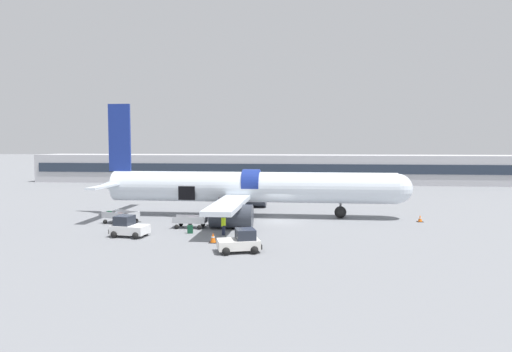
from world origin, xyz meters
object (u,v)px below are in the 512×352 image
(airplane, at_px, (247,189))
(suitcase_on_tarmac_upright, at_px, (190,229))
(ground_crew_loader_a, at_px, (222,214))
(baggage_cart_queued, at_px, (121,217))
(ground_crew_loader_b, at_px, (244,214))
(baggage_tug_lead, at_px, (240,242))
(ground_crew_driver, at_px, (224,225))
(baggage_tug_mid, at_px, (128,228))
(baggage_cart_loading, at_px, (191,222))

(airplane, bearing_deg, suitcase_on_tarmac_upright, -110.69)
(airplane, bearing_deg, ground_crew_loader_a, -110.84)
(ground_crew_loader_a, relative_size, suitcase_on_tarmac_upright, 2.19)
(ground_crew_loader_a, bearing_deg, baggage_cart_queued, -175.19)
(ground_crew_loader_a, bearing_deg, ground_crew_loader_b, 7.16)
(baggage_tug_lead, height_order, suitcase_on_tarmac_upright, baggage_tug_lead)
(ground_crew_loader_b, distance_m, ground_crew_driver, 5.51)
(ground_crew_loader_a, distance_m, ground_crew_loader_b, 2.07)
(baggage_tug_lead, relative_size, ground_crew_loader_a, 1.85)
(baggage_tug_mid, relative_size, baggage_cart_loading, 0.81)
(baggage_tug_lead, relative_size, baggage_cart_queued, 0.81)
(airplane, relative_size, baggage_tug_mid, 10.39)
(suitcase_on_tarmac_upright, bearing_deg, baggage_cart_loading, 103.14)
(baggage_tug_lead, height_order, ground_crew_driver, ground_crew_driver)
(baggage_tug_lead, relative_size, ground_crew_loader_b, 1.98)
(baggage_tug_mid, bearing_deg, baggage_tug_lead, -23.22)
(baggage_tug_lead, bearing_deg, baggage_cart_loading, 124.08)
(baggage_tug_lead, bearing_deg, baggage_cart_queued, 142.23)
(suitcase_on_tarmac_upright, bearing_deg, baggage_cart_queued, 152.72)
(ground_crew_loader_b, distance_m, suitcase_on_tarmac_upright, 6.36)
(airplane, relative_size, ground_crew_loader_b, 19.34)
(airplane, xyz_separation_m, baggage_cart_queued, (-11.26, -5.39, -2.29))
(baggage_tug_lead, distance_m, ground_crew_loader_b, 11.10)
(baggage_cart_loading, relative_size, suitcase_on_tarmac_upright, 4.71)
(ground_crew_loader_b, bearing_deg, airplane, 93.99)
(baggage_tug_mid, height_order, ground_crew_driver, baggage_tug_mid)
(airplane, height_order, baggage_cart_loading, airplane)
(ground_crew_loader_a, height_order, ground_crew_driver, ground_crew_loader_a)
(baggage_cart_loading, distance_m, ground_crew_loader_b, 5.13)
(ground_crew_loader_b, bearing_deg, ground_crew_loader_a, -172.84)
(ground_crew_loader_b, bearing_deg, baggage_cart_loading, -149.63)
(ground_crew_loader_a, xyz_separation_m, ground_crew_loader_b, (2.05, 0.26, -0.06))
(baggage_tug_mid, bearing_deg, ground_crew_driver, 10.47)
(baggage_tug_mid, relative_size, ground_crew_driver, 1.88)
(airplane, height_order, baggage_cart_queued, airplane)
(baggage_tug_lead, bearing_deg, airplane, 95.93)
(baggage_cart_loading, height_order, ground_crew_loader_b, ground_crew_loader_b)
(ground_crew_loader_a, bearing_deg, airplane, 69.16)
(baggage_tug_lead, relative_size, baggage_tug_mid, 1.07)
(baggage_cart_loading, height_order, baggage_cart_queued, baggage_cart_queued)
(baggage_cart_loading, distance_m, suitcase_on_tarmac_upright, 2.53)
(baggage_tug_lead, bearing_deg, ground_crew_loader_b, 96.68)
(baggage_tug_lead, distance_m, baggage_cart_loading, 10.18)
(baggage_cart_queued, xyz_separation_m, ground_crew_loader_b, (11.56, 1.06, 0.29))
(baggage_cart_loading, xyz_separation_m, ground_crew_driver, (3.48, -2.84, 0.36))
(baggage_cart_loading, bearing_deg, baggage_tug_mid, -133.90)
(baggage_tug_mid, relative_size, suitcase_on_tarmac_upright, 3.81)
(baggage_cart_queued, xyz_separation_m, ground_crew_driver, (10.63, -4.37, 0.28))
(baggage_tug_mid, xyz_separation_m, baggage_cart_loading, (4.08, 4.24, -0.21))
(suitcase_on_tarmac_upright, bearing_deg, ground_crew_loader_b, 52.69)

